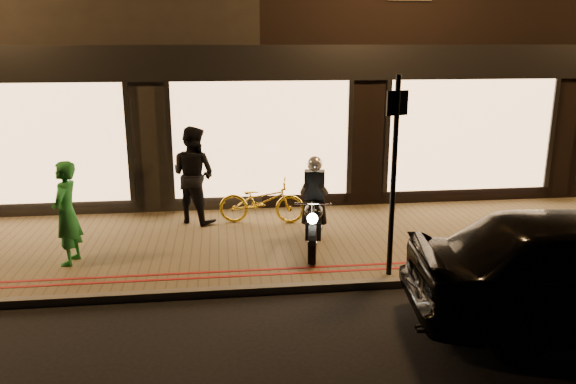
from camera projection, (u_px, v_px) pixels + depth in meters
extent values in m
plane|color=black|center=(283.00, 294.00, 8.17)|extent=(90.00, 90.00, 0.00)
cube|color=brown|center=(271.00, 243.00, 10.07)|extent=(50.00, 4.00, 0.12)
cube|color=#59544C|center=(283.00, 289.00, 8.20)|extent=(50.00, 0.14, 0.12)
cube|color=maroon|center=(280.00, 274.00, 8.57)|extent=(50.00, 0.06, 0.01)
cube|color=maroon|center=(279.00, 269.00, 8.76)|extent=(50.00, 0.06, 0.01)
cube|color=black|center=(22.00, 15.00, 15.00)|extent=(12.00, 10.00, 8.50)
cube|color=black|center=(451.00, 17.00, 16.41)|extent=(12.00, 10.00, 8.50)
cube|color=black|center=(260.00, 63.00, 11.14)|extent=(48.00, 0.12, 0.70)
cube|color=#F8BB7C|center=(33.00, 144.00, 11.00)|extent=(3.60, 0.06, 2.38)
cube|color=#F8BB7C|center=(261.00, 140.00, 11.53)|extent=(3.60, 0.06, 2.38)
cube|color=#F8BB7C|center=(470.00, 135.00, 12.06)|extent=(3.60, 0.06, 2.38)
cylinder|color=black|center=(312.00, 244.00, 8.92)|extent=(0.24, 0.65, 0.64)
cylinder|color=black|center=(315.00, 219.00, 10.17)|extent=(0.24, 0.65, 0.64)
cylinder|color=silver|center=(312.00, 244.00, 8.92)|extent=(0.16, 0.16, 0.14)
cylinder|color=silver|center=(315.00, 219.00, 10.17)|extent=(0.16, 0.16, 0.14)
cube|color=black|center=(314.00, 226.00, 9.57)|extent=(0.39, 0.74, 0.30)
ellipsoid|color=black|center=(314.00, 211.00, 9.37)|extent=(0.42, 0.56, 0.29)
cube|color=black|center=(314.00, 204.00, 9.78)|extent=(0.32, 0.58, 0.09)
cylinder|color=silver|center=(313.00, 204.00, 8.90)|extent=(0.59, 0.15, 0.03)
cylinder|color=silver|center=(313.00, 225.00, 8.89)|extent=(0.11, 0.33, 0.71)
sphere|color=white|center=(312.00, 219.00, 8.71)|extent=(0.20, 0.20, 0.17)
cylinder|color=silver|center=(321.00, 224.00, 10.02)|extent=(0.18, 0.55, 0.07)
cube|color=black|center=(314.00, 186.00, 9.56)|extent=(0.38, 0.28, 0.55)
sphere|color=silver|center=(315.00, 164.00, 9.40)|extent=(0.31, 0.31, 0.26)
cylinder|color=black|center=(304.00, 189.00, 9.26)|extent=(0.12, 0.60, 0.34)
cylinder|color=black|center=(324.00, 190.00, 9.24)|extent=(0.28, 0.60, 0.34)
cylinder|color=black|center=(306.00, 212.00, 9.65)|extent=(0.15, 0.28, 0.46)
cylinder|color=black|center=(322.00, 212.00, 9.63)|extent=(0.24, 0.29, 0.46)
cylinder|color=black|center=(393.00, 179.00, 8.19)|extent=(0.10, 0.10, 3.00)
cube|color=black|center=(397.00, 103.00, 7.90)|extent=(0.34, 0.13, 0.35)
imported|color=gold|center=(262.00, 201.00, 10.92)|extent=(1.74, 0.83, 0.88)
imported|color=#217D35|center=(66.00, 213.00, 8.80)|extent=(0.48, 0.66, 1.67)
imported|color=black|center=(193.00, 175.00, 10.85)|extent=(1.17, 1.12, 1.89)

